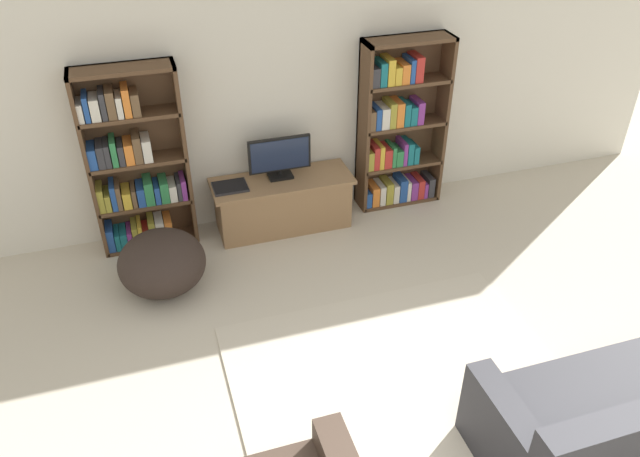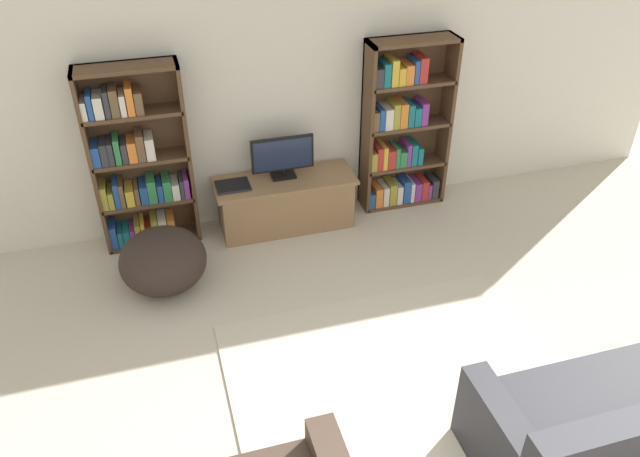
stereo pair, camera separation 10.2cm
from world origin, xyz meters
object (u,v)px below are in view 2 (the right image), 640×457
object	(u,v)px
tv_stand	(285,202)
couch_right_sofa	(615,428)
bookshelf_left	(138,164)
beanbag_ottoman	(163,261)
laptop	(233,186)
bookshelf_right	(401,131)
television	(283,157)

from	to	relation	value
tv_stand	couch_right_sofa	size ratio (longest dim) A/B	0.79
bookshelf_left	beanbag_ottoman	xyz separation A→B (m)	(0.09, -0.80, -0.56)
tv_stand	laptop	bearing A→B (deg)	-179.29
bookshelf_right	couch_right_sofa	world-z (taller)	bookshelf_right
bookshelf_left	bookshelf_right	size ratio (longest dim) A/B	1.00
bookshelf_left	television	bearing A→B (deg)	-3.75
bookshelf_right	tv_stand	distance (m)	1.41
bookshelf_right	beanbag_ottoman	distance (m)	2.73
bookshelf_right	laptop	world-z (taller)	bookshelf_right
laptop	beanbag_ottoman	xyz separation A→B (m)	(-0.75, -0.65, -0.28)
bookshelf_left	couch_right_sofa	distance (m)	4.44
bookshelf_right	couch_right_sofa	size ratio (longest dim) A/B	1.01
tv_stand	laptop	world-z (taller)	laptop
bookshelf_left	couch_right_sofa	bearing A→B (deg)	-51.46
television	beanbag_ottoman	bearing A→B (deg)	-150.83
bookshelf_left	couch_right_sofa	world-z (taller)	bookshelf_left
couch_right_sofa	television	bearing A→B (deg)	112.38
bookshelf_right	bookshelf_left	bearing A→B (deg)	179.97
couch_right_sofa	beanbag_ottoman	distance (m)	3.74
laptop	couch_right_sofa	bearing A→B (deg)	-60.05
television	couch_right_sofa	world-z (taller)	television
television	bookshelf_right	bearing A→B (deg)	3.94
television	laptop	distance (m)	0.56
bookshelf_left	television	size ratio (longest dim) A/B	2.89
television	laptop	bearing A→B (deg)	-173.65
tv_stand	television	world-z (taller)	television
bookshelf_left	tv_stand	xyz separation A→B (m)	(1.36, -0.14, -0.57)
bookshelf_left	bookshelf_right	bearing A→B (deg)	-0.03
bookshelf_left	couch_right_sofa	size ratio (longest dim) A/B	1.01
bookshelf_right	television	size ratio (longest dim) A/B	2.89
beanbag_ottoman	bookshelf_right	bearing A→B (deg)	17.35
bookshelf_left	television	xyz separation A→B (m)	(1.36, -0.09, -0.07)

